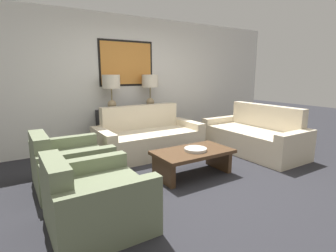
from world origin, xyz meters
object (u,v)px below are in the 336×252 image
Objects in this scene: coffee_table at (193,157)px; armchair_near_camera at (95,201)px; console_table at (133,127)px; couch_by_side at (254,137)px; armchair_near_back_wall at (70,166)px; table_lamp_right at (150,84)px; couch_by_back_wall at (148,139)px; decorative_bowl at (196,149)px; table_lamp_left at (111,85)px.

armchair_near_camera is (-1.64, -0.57, -0.01)m from coffee_table.
console_table is at bearing 58.33° from armchair_near_camera.
armchair_near_back_wall is at bearing 175.60° from couch_by_side.
table_lamp_right is 2.63m from armchair_near_back_wall.
armchair_near_camera is at bearing -130.36° from couch_by_back_wall.
console_table reaches higher than decorative_bowl.
armchair_near_back_wall is (-1.66, 0.61, -0.13)m from decorative_bowl.
couch_by_back_wall is 2.42m from armchair_near_camera.
decorative_bowl is at bearing -20.07° from armchair_near_back_wall.
table_lamp_right is at bearing 80.59° from decorative_bowl.
decorative_bowl is 1.75m from armchair_near_camera.
console_table is at bearing 0.00° from table_lamp_left.
couch_by_back_wall reaches higher than armchair_near_camera.
coffee_table is (0.07, -1.97, -0.11)m from console_table.
table_lamp_left is 1.00× the size of table_lamp_right.
armchair_near_camera is (-1.57, -1.85, -0.02)m from couch_by_back_wall.
coffee_table is 1.74m from armchair_near_back_wall.
couch_by_back_wall is at bearing -121.52° from table_lamp_right.
couch_by_back_wall is 1.28m from coffee_table.
couch_by_back_wall reaches higher than armchair_near_back_wall.
table_lamp_left reaches higher than armchair_near_camera.
table_lamp_left is 2.94m from couch_by_side.
couch_by_back_wall reaches higher than console_table.
decorative_bowl is 0.35× the size of armchair_near_back_wall.
coffee_table is (0.07, -1.27, -0.01)m from couch_by_back_wall.
table_lamp_left is at bearing 65.83° from armchair_near_camera.
decorative_bowl is at bearing -168.42° from couch_by_side.
armchair_near_camera is (-1.14, -2.54, -1.00)m from table_lamp_left.
table_lamp_left is 2.06× the size of decorative_bowl.
couch_by_side is at bearing 11.58° from decorative_bowl.
console_table is 2.08× the size of table_lamp_right.
table_lamp_right is 0.35× the size of couch_by_back_wall.
couch_by_side is 3.38m from armchair_near_back_wall.
table_lamp_right is at bearing 79.85° from coffee_table.
couch_by_side reaches higher than armchair_near_camera.
coffee_table is at bearing -169.71° from couch_by_side.
console_table is 0.74× the size of couch_by_back_wall.
table_lamp_left is at bearing 104.59° from decorative_bowl.
coffee_table is at bearing 19.18° from armchair_near_camera.
couch_by_side is at bearing -36.72° from table_lamp_left.
console_table is 2.45m from couch_by_side.
armchair_near_camera is at bearing -162.16° from decorative_bowl.
armchair_near_back_wall and armchair_near_camera have the same top height.
table_lamp_right is 0.72× the size of armchair_near_camera.
coffee_table is at bearing -87.84° from console_table.
console_table is 0.74× the size of couch_by_side.
couch_by_side reaches higher than console_table.
decorative_bowl is at bearing -85.86° from couch_by_back_wall.
decorative_bowl is at bearing -99.41° from table_lamp_right.
table_lamp_right is 2.23m from coffee_table.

